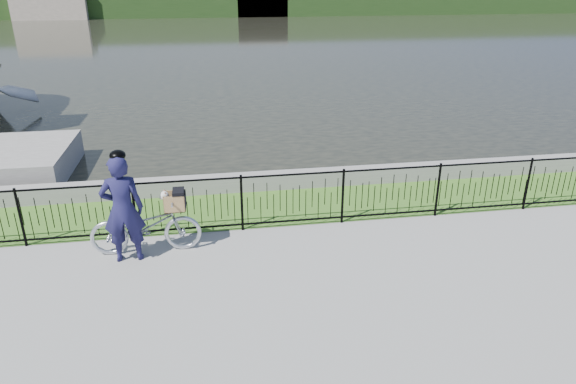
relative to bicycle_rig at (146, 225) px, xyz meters
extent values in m
plane|color=gray|center=(2.75, -1.03, -0.52)|extent=(120.00, 120.00, 0.00)
cube|color=#3E6B21|center=(2.75, 1.57, -0.52)|extent=(60.00, 2.00, 0.01)
plane|color=black|center=(2.75, 31.97, -0.52)|extent=(120.00, 120.00, 0.00)
cube|color=gray|center=(2.75, 2.57, -0.32)|extent=(60.00, 0.30, 0.40)
cube|color=#244118|center=(2.75, 58.97, 0.98)|extent=(120.00, 6.00, 3.00)
cube|color=#A89887|center=(-15.25, 56.97, 1.48)|extent=(8.00, 4.00, 4.00)
cube|color=#A89887|center=(8.75, 57.47, 1.08)|extent=(6.00, 3.00, 3.20)
imported|color=silver|center=(-0.01, 0.00, -0.01)|extent=(1.94, 0.68, 1.02)
cube|color=black|center=(0.53, 0.00, 0.27)|extent=(0.38, 0.18, 0.02)
cube|color=#A37D4B|center=(0.53, 0.00, 0.27)|extent=(0.36, 0.30, 0.01)
cube|color=#A37D4B|center=(0.53, 0.14, 0.42)|extent=(0.36, 0.02, 0.31)
cube|color=#A37D4B|center=(0.53, -0.14, 0.42)|extent=(0.36, 0.01, 0.31)
cube|color=#A37D4B|center=(0.70, 0.00, 0.42)|extent=(0.01, 0.30, 0.31)
cube|color=#A37D4B|center=(0.36, 0.00, 0.42)|extent=(0.01, 0.30, 0.31)
cube|color=black|center=(0.61, 0.00, 0.61)|extent=(0.20, 0.32, 0.06)
cube|color=black|center=(0.72, 0.00, 0.45)|extent=(0.02, 0.32, 0.25)
ellipsoid|color=silver|center=(0.51, 0.00, 0.40)|extent=(0.31, 0.22, 0.20)
sphere|color=silver|center=(0.37, -0.02, 0.56)|extent=(0.15, 0.15, 0.15)
sphere|color=silver|center=(0.32, -0.04, 0.53)|extent=(0.07, 0.07, 0.07)
sphere|color=black|center=(0.29, -0.05, 0.52)|extent=(0.02, 0.02, 0.02)
cone|color=#AA6746|center=(0.37, 0.04, 0.62)|extent=(0.06, 0.08, 0.08)
cone|color=#AA6746|center=(0.39, -0.06, 0.62)|extent=(0.06, 0.08, 0.08)
imported|color=#18173F|center=(-0.32, -0.23, 0.44)|extent=(0.73, 0.50, 1.93)
ellipsoid|color=black|center=(-0.32, -0.23, 1.39)|extent=(0.26, 0.29, 0.18)
camera|label=1|loc=(1.16, -8.45, 4.09)|focal=32.00mm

